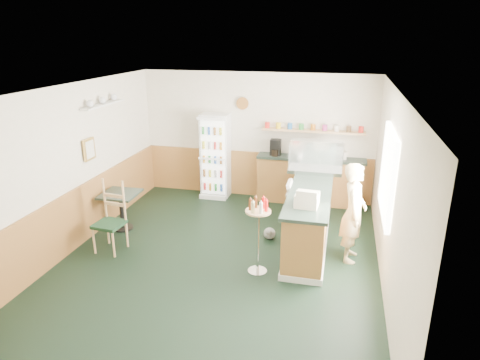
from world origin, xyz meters
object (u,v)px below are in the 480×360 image
(condiment_stand, at_px, (258,226))
(cafe_chair, at_px, (111,214))
(cash_register, at_px, (307,200))
(drinks_fridge, at_px, (215,156))
(display_case, at_px, (316,157))
(shopkeeper, at_px, (353,213))
(cafe_table, at_px, (121,204))

(condiment_stand, height_order, cafe_chair, cafe_chair)
(cash_register, height_order, condiment_stand, cash_register)
(drinks_fridge, distance_m, cash_register, 3.42)
(drinks_fridge, height_order, cash_register, drinks_fridge)
(display_case, relative_size, shopkeeper, 0.61)
(cafe_table, xyz_separation_m, cafe_chair, (0.21, -0.70, 0.12))
(shopkeeper, bearing_deg, condiment_stand, 121.58)
(drinks_fridge, xyz_separation_m, shopkeeper, (2.91, -2.21, -0.11))
(display_case, height_order, shopkeeper, shopkeeper)
(cafe_chair, bearing_deg, drinks_fridge, 76.38)
(cafe_chair, bearing_deg, cafe_table, 112.86)
(cash_register, distance_m, cafe_table, 3.50)
(display_case, relative_size, cash_register, 2.76)
(display_case, height_order, cash_register, display_case)
(cafe_table, bearing_deg, drinks_fridge, 59.96)
(display_case, bearing_deg, shopkeeper, -62.20)
(condiment_stand, bearing_deg, cafe_chair, 175.48)
(drinks_fridge, height_order, condiment_stand, drinks_fridge)
(shopkeeper, distance_m, cafe_table, 4.11)
(cash_register, relative_size, cafe_chair, 0.30)
(cafe_table, bearing_deg, display_case, 19.06)
(display_case, bearing_deg, cash_register, -90.00)
(cash_register, bearing_deg, cafe_chair, -173.00)
(display_case, xyz_separation_m, condiment_stand, (-0.67, -2.08, -0.52))
(shopkeeper, height_order, cafe_chair, shopkeeper)
(display_case, bearing_deg, cafe_chair, -149.49)
(shopkeeper, xyz_separation_m, cafe_table, (-4.10, 0.15, -0.30))
(shopkeeper, relative_size, cafe_chair, 1.35)
(condiment_stand, relative_size, cafe_chair, 1.00)
(condiment_stand, bearing_deg, display_case, 72.15)
(cash_register, xyz_separation_m, condiment_stand, (-0.67, -0.36, -0.34))
(cash_register, height_order, shopkeeper, shopkeeper)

